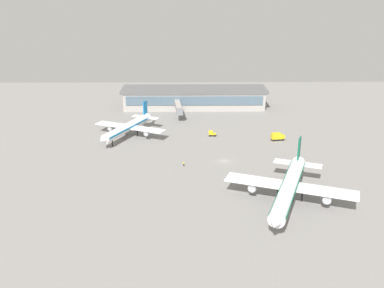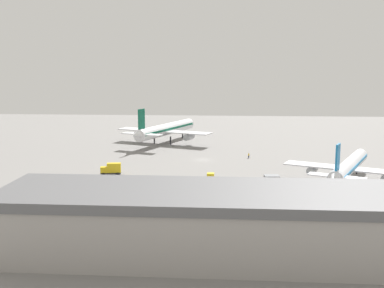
{
  "view_description": "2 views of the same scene",
  "coord_description": "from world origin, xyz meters",
  "views": [
    {
      "loc": [
        13.73,
        149.33,
        60.82
      ],
      "look_at": [
        12.01,
        -6.65,
        4.5
      ],
      "focal_mm": 40.48,
      "sensor_mm": 36.0,
      "label": 1
    },
    {
      "loc": [
        7.39,
        -149.33,
        29.49
      ],
      "look_at": [
        -3.49,
        0.41,
        5.12
      ],
      "focal_mm": 43.83,
      "sensor_mm": 36.0,
      "label": 2
    }
  ],
  "objects": [
    {
      "name": "terminal_building",
      "position": [
        10.06,
        -77.94,
        5.39
      ],
      "size": [
        77.0,
        18.91,
        10.59
      ],
      "color": "#9E9993",
      "rests_on": "ground"
    },
    {
      "name": "baggage_tug",
      "position": [
        3.16,
        -29.47,
        1.16
      ],
      "size": [
        3.3,
        2.36,
        2.3
      ],
      "rotation": [
        0.0,
        0.0,
        6.23
      ],
      "color": "black",
      "rests_on": "ground"
    },
    {
      "name": "airplane_at_gate",
      "position": [
        -16.39,
        33.59,
        5.45
      ],
      "size": [
        38.95,
        47.21,
        14.99
      ],
      "rotation": [
        0.0,
        0.0,
        1.2
      ],
      "color": "white",
      "rests_on": "ground"
    },
    {
      "name": "catering_truck",
      "position": [
        -24.34,
        -23.32,
        1.7
      ],
      "size": [
        5.84,
        2.97,
        3.3
      ],
      "rotation": [
        0.0,
        0.0,
        3.31
      ],
      "color": "black",
      "rests_on": "ground"
    },
    {
      "name": "ground",
      "position": [
        0.0,
        0.0,
        0.0
      ],
      "size": [
        288.0,
        288.0,
        0.0
      ],
      "primitive_type": "plane",
      "color": "gray"
    },
    {
      "name": "jet_bridge",
      "position": [
        18.17,
        -58.33,
        5.13
      ],
      "size": [
        4.71,
        19.86,
        6.74
      ],
      "rotation": [
        0.0,
        0.0,
        1.67
      ],
      "color": "#9E9993",
      "rests_on": "ground"
    },
    {
      "name": "airplane_taxiing",
      "position": [
        39.24,
        -28.56,
        4.53
      ],
      "size": [
        31.93,
        38.5,
        12.46
      ],
      "rotation": [
        0.0,
        0.0,
        1.14
      ],
      "color": "white",
      "rests_on": "ground"
    },
    {
      "name": "ground_crew_worker",
      "position": [
        15.13,
        4.37,
        0.85
      ],
      "size": [
        0.43,
        0.57,
        1.67
      ],
      "rotation": [
        0.0,
        0.0,
        2.99
      ],
      "color": "#1E2338",
      "rests_on": "ground"
    }
  ]
}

